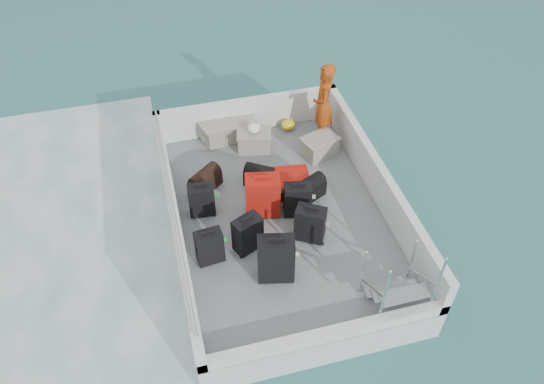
{
  "coord_description": "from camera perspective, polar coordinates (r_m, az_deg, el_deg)",
  "views": [
    {
      "loc": [
        -1.69,
        -5.89,
        7.17
      ],
      "look_at": [
        -0.1,
        0.17,
        1.0
      ],
      "focal_mm": 35.0,
      "sensor_mm": 36.0,
      "label": 1
    }
  ],
  "objects": [
    {
      "name": "ground",
      "position": [
        9.43,
        0.83,
        -4.92
      ],
      "size": [
        160.0,
        160.0,
        0.0
      ],
      "primitive_type": "plane",
      "color": "#164E4E",
      "rests_on": "ground"
    },
    {
      "name": "ferry_hull",
      "position": [
        9.2,
        0.84,
        -3.71
      ],
      "size": [
        3.6,
        5.0,
        0.6
      ],
      "primitive_type": "cube",
      "color": "silver",
      "rests_on": "ground"
    },
    {
      "name": "deck",
      "position": [
        8.97,
        0.86,
        -2.39
      ],
      "size": [
        3.3,
        4.7,
        0.02
      ],
      "primitive_type": "cube",
      "color": "gray",
      "rests_on": "ferry_hull"
    },
    {
      "name": "deck_fittings",
      "position": [
        8.56,
        3.7,
        -1.73
      ],
      "size": [
        3.6,
        5.0,
        0.9
      ],
      "color": "silver",
      "rests_on": "deck"
    },
    {
      "name": "suitcase_1",
      "position": [
        8.13,
        -6.73,
        -5.92
      ],
      "size": [
        0.44,
        0.28,
        0.62
      ],
      "primitive_type": "cube",
      "rotation": [
        0.0,
        0.0,
        0.11
      ],
      "color": "black",
      "rests_on": "deck"
    },
    {
      "name": "suitcase_2",
      "position": [
        8.84,
        -7.57,
        -0.87
      ],
      "size": [
        0.44,
        0.29,
        0.61
      ],
      "primitive_type": "cube",
      "rotation": [
        0.0,
        0.0,
        -0.09
      ],
      "color": "black",
      "rests_on": "deck"
    },
    {
      "name": "suitcase_3",
      "position": [
        7.81,
        0.42,
        -7.26
      ],
      "size": [
        0.59,
        0.42,
        0.82
      ],
      "primitive_type": "cube",
      "rotation": [
        0.0,
        0.0,
        -0.22
      ],
      "color": "black",
      "rests_on": "deck"
    },
    {
      "name": "suitcase_4",
      "position": [
        8.24,
        -2.63,
        -4.56
      ],
      "size": [
        0.51,
        0.42,
        0.65
      ],
      "primitive_type": "cube",
      "rotation": [
        0.0,
        0.0,
        0.43
      ],
      "color": "black",
      "rests_on": "deck"
    },
    {
      "name": "suitcase_5",
      "position": [
        8.71,
        -1.0,
        -0.45
      ],
      "size": [
        0.62,
        0.45,
        0.78
      ],
      "primitive_type": "cube",
      "rotation": [
        0.0,
        0.0,
        -0.2
      ],
      "color": "#A71A0C",
      "rests_on": "deck"
    },
    {
      "name": "suitcase_6",
      "position": [
        8.39,
        4.13,
        -3.48
      ],
      "size": [
        0.54,
        0.48,
        0.65
      ],
      "primitive_type": "cube",
      "rotation": [
        0.0,
        0.0,
        -0.54
      ],
      "color": "black",
      "rests_on": "deck"
    },
    {
      "name": "suitcase_7",
      "position": [
        8.76,
        2.76,
        -0.89
      ],
      "size": [
        0.49,
        0.35,
        0.63
      ],
      "primitive_type": "cube",
      "rotation": [
        0.0,
        0.0,
        -0.22
      ],
      "color": "black",
      "rests_on": "deck"
    },
    {
      "name": "suitcase_8",
      "position": [
        9.24,
        1.3,
        0.89
      ],
      "size": [
        0.94,
        0.69,
        0.34
      ],
      "primitive_type": "cube",
      "rotation": [
        0.0,
        0.0,
        1.43
      ],
      "color": "#A71A0C",
      "rests_on": "deck"
    },
    {
      "name": "duffel_0",
      "position": [
        9.36,
        -7.18,
        1.12
      ],
      "size": [
        0.64,
        0.6,
        0.32
      ],
      "primitive_type": null,
      "rotation": [
        0.0,
        0.0,
        0.68
      ],
      "color": "black",
      "rests_on": "deck"
    },
    {
      "name": "duffel_1",
      "position": [
        9.37,
        -1.37,
        1.59
      ],
      "size": [
        0.59,
        0.53,
        0.32
      ],
      "primitive_type": null,
      "rotation": [
        0.0,
        0.0,
        -0.59
      ],
      "color": "black",
      "rests_on": "deck"
    },
    {
      "name": "duffel_2",
      "position": [
        9.17,
        4.14,
        0.28
      ],
      "size": [
        0.58,
        0.49,
        0.32
      ],
      "primitive_type": null,
      "rotation": [
        0.0,
        0.0,
        0.44
      ],
      "color": "black",
      "rests_on": "deck"
    },
    {
      "name": "crate_0",
      "position": [
        10.34,
        -5.71,
        6.38
      ],
      "size": [
        0.73,
        0.6,
        0.38
      ],
      "primitive_type": "cube",
      "rotation": [
        0.0,
        0.0,
        0.3
      ],
      "color": "gray",
      "rests_on": "deck"
    },
    {
      "name": "crate_1",
      "position": [
        10.4,
        -3.59,
        6.71
      ],
      "size": [
        0.61,
        0.42,
        0.37
      ],
      "primitive_type": "cube",
      "rotation": [
        0.0,
        0.0,
        0.0
      ],
      "color": "gray",
      "rests_on": "deck"
    },
    {
      "name": "crate_2",
      "position": [
        10.12,
        -1.93,
        5.54
      ],
      "size": [
        0.68,
        0.54,
        0.36
      ],
      "primitive_type": "cube",
      "rotation": [
        0.0,
        0.0,
        -0.23
      ],
      "color": "gray",
      "rests_on": "deck"
    },
    {
      "name": "crate_3",
      "position": [
        10.0,
        5.12,
        4.83
      ],
      "size": [
        0.72,
        0.6,
        0.37
      ],
      "primitive_type": "cube",
      "rotation": [
        0.0,
        0.0,
        0.34
      ],
      "color": "gray",
      "rests_on": "deck"
    },
    {
      "name": "yellow_bag",
      "position": [
        10.63,
        1.73,
        7.25
      ],
      "size": [
        0.28,
        0.26,
        0.22
      ],
      "primitive_type": "ellipsoid",
      "color": "yellow",
      "rests_on": "deck"
    },
    {
      "name": "white_bag",
      "position": [
        9.95,
        -1.96,
        6.75
      ],
      "size": [
        0.24,
        0.24,
        0.18
      ],
      "primitive_type": "ellipsoid",
      "color": "white",
      "rests_on": "crate_2"
    },
    {
      "name": "passenger",
      "position": [
        10.0,
        5.52,
        9.36
      ],
      "size": [
        0.55,
        0.69,
        1.63
      ],
      "primitive_type": "imported",
      "rotation": [
        0.0,
        0.0,
        -1.86
      ],
      "color": "#E25815",
      "rests_on": "deck"
    }
  ]
}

